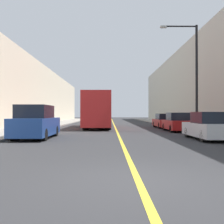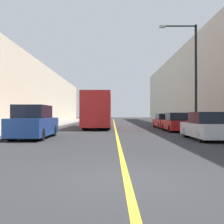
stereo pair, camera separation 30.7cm
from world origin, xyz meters
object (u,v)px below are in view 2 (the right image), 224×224
at_px(bus, 100,110).
at_px(parked_suv_left, 35,123).
at_px(car_right_mid, 178,123).
at_px(car_right_near, 207,127).
at_px(car_right_far, 166,121).
at_px(street_lamp_right, 194,70).

xyz_separation_m(bus, parked_suv_left, (-3.23, -11.62, -0.93)).
xyz_separation_m(parked_suv_left, car_right_mid, (10.03, 6.07, -0.21)).
bearing_deg(car_right_near, bus, 118.56).
bearing_deg(car_right_far, parked_suv_left, -131.33).
xyz_separation_m(car_right_near, car_right_far, (0.08, 12.19, -0.03)).
relative_size(car_right_mid, car_right_far, 0.89).
xyz_separation_m(car_right_mid, street_lamp_right, (1.16, -0.42, 4.32)).
xyz_separation_m(parked_suv_left, street_lamp_right, (11.19, 5.66, 4.11)).
distance_m(bus, car_right_mid, 8.85).
bearing_deg(street_lamp_right, car_right_near, -100.84).
height_order(parked_suv_left, street_lamp_right, street_lamp_right).
xyz_separation_m(bus, street_lamp_right, (7.96, -5.96, 3.18)).
xyz_separation_m(parked_suv_left, car_right_far, (10.05, 11.43, -0.24)).
xyz_separation_m(car_right_mid, car_right_far, (0.01, 5.35, -0.03)).
relative_size(car_right_far, street_lamp_right, 0.56).
height_order(car_right_mid, car_right_far, car_right_mid).
bearing_deg(car_right_near, car_right_mid, 89.42).
relative_size(bus, car_right_near, 2.53).
height_order(bus, street_lamp_right, street_lamp_right).
bearing_deg(parked_suv_left, car_right_near, -4.35).
bearing_deg(car_right_mid, car_right_near, -90.58).
bearing_deg(car_right_mid, parked_suv_left, -148.81).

